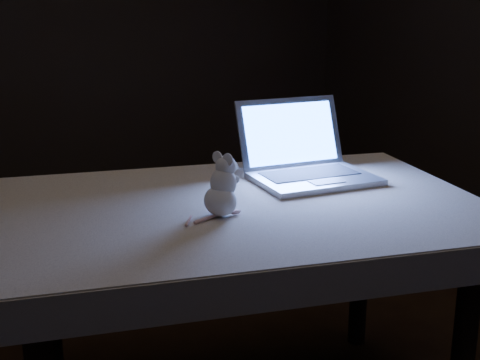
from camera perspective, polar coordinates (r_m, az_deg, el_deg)
back_wall at (r=4.39m, az=-16.03°, el=12.58°), size 4.50×0.04×2.60m
table at (r=2.33m, az=-0.11°, el=-11.99°), size 1.76×1.39×0.82m
tablecloth at (r=2.18m, az=0.67°, el=-3.54°), size 1.74×1.24×0.11m
laptop at (r=2.40m, az=6.73°, el=3.30°), size 0.50×0.45×0.30m
plush_mouse at (r=2.01m, az=-1.77°, el=-0.45°), size 0.15×0.15×0.20m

